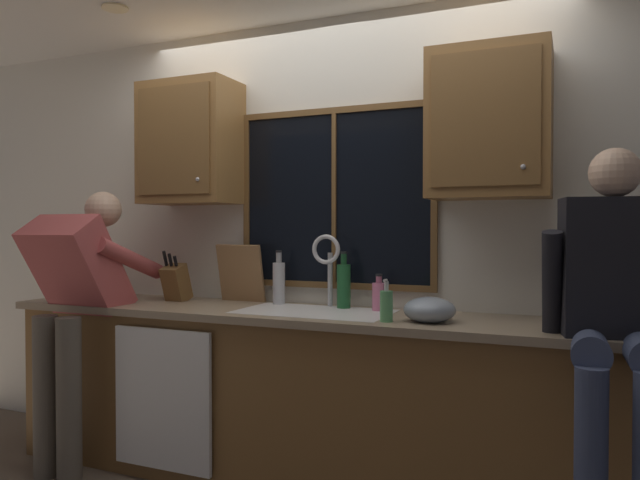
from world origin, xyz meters
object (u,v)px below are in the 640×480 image
object	(u,v)px
person_sitting_on_counter	(615,293)
cutting_board	(241,273)
bottle_tall_clear	(344,285)
bottle_green_glass	(379,296)
person_standing	(76,298)
soap_dispenser	(386,305)
knife_block	(176,283)
mixing_bowl	(429,310)
bottle_amber_small	(279,282)

from	to	relation	value
person_sitting_on_counter	cutting_board	xyz separation A→B (m)	(-1.97, 0.48, -0.02)
bottle_tall_clear	bottle_green_glass	bearing A→B (deg)	-4.78
person_standing	soap_dispenser	xyz separation A→B (m)	(1.76, 0.14, 0.03)
knife_block	mixing_bowl	xyz separation A→B (m)	(1.57, -0.18, -0.05)
person_sitting_on_counter	bottle_tall_clear	bearing A→B (deg)	160.96
soap_dispenser	bottle_tall_clear	bearing A→B (deg)	134.44
mixing_bowl	soap_dispenser	size ratio (longest dim) A/B	1.20
knife_block	bottle_green_glass	size ratio (longest dim) A/B	1.65
bottle_green_glass	bottle_tall_clear	bearing A→B (deg)	175.22
mixing_bowl	bottle_amber_small	size ratio (longest dim) A/B	0.78
soap_dispenser	person_standing	bearing A→B (deg)	-175.30
knife_block	bottle_amber_small	xyz separation A→B (m)	(0.63, 0.11, 0.02)
bottle_green_glass	soap_dispenser	bearing A→B (deg)	-67.10
person_standing	soap_dispenser	size ratio (longest dim) A/B	7.82
person_standing	bottle_green_glass	bearing A→B (deg)	16.56
bottle_tall_clear	person_sitting_on_counter	bearing A→B (deg)	-19.04
person_sitting_on_counter	soap_dispenser	xyz separation A→B (m)	(-0.95, 0.09, -0.11)
person_standing	mixing_bowl	bearing A→B (deg)	6.72
cutting_board	soap_dispenser	world-z (taller)	cutting_board
cutting_board	mixing_bowl	distance (m)	1.24
person_standing	bottle_tall_clear	size ratio (longest dim) A/B	5.09
mixing_bowl	soap_dispenser	bearing A→B (deg)	-155.38
soap_dispenser	cutting_board	bearing A→B (deg)	158.96
person_standing	mixing_bowl	world-z (taller)	person_standing
person_sitting_on_counter	knife_block	xyz separation A→B (m)	(-2.34, 0.36, -0.08)
bottle_green_glass	bottle_amber_small	size ratio (longest dim) A/B	0.63
person_sitting_on_counter	mixing_bowl	distance (m)	0.80
soap_dispenser	bottle_green_glass	bearing A→B (deg)	112.90
bottle_green_glass	bottle_amber_small	world-z (taller)	bottle_amber_small
cutting_board	soap_dispenser	size ratio (longest dim) A/B	1.71
person_standing	mixing_bowl	xyz separation A→B (m)	(1.94, 0.23, 0.01)
knife_block	bottle_amber_small	world-z (taller)	bottle_amber_small
soap_dispenser	bottle_amber_small	bearing A→B (deg)	153.74
person_standing	bottle_tall_clear	bearing A→B (deg)	19.42
person_sitting_on_counter	mixing_bowl	xyz separation A→B (m)	(-0.77, 0.18, -0.13)
person_sitting_on_counter	bottle_amber_small	bearing A→B (deg)	164.73
person_sitting_on_counter	soap_dispenser	world-z (taller)	person_sitting_on_counter
person_sitting_on_counter	bottle_tall_clear	xyz separation A→B (m)	(-1.30, 0.45, -0.06)
person_sitting_on_counter	bottle_amber_small	distance (m)	1.76
knife_block	bottle_amber_small	size ratio (longest dim) A/B	1.04
cutting_board	person_standing	bearing A→B (deg)	-144.34
cutting_board	bottle_amber_small	xyz separation A→B (m)	(0.26, -0.02, -0.04)
bottle_green_glass	bottle_amber_small	bearing A→B (deg)	176.82
person_standing	soap_dispenser	bearing A→B (deg)	4.70
person_sitting_on_counter	mixing_bowl	size ratio (longest dim) A/B	5.20
cutting_board	bottle_tall_clear	distance (m)	0.67
person_sitting_on_counter	soap_dispenser	size ratio (longest dim) A/B	6.27
knife_block	bottle_tall_clear	size ratio (longest dim) A/B	1.04
person_sitting_on_counter	soap_dispenser	distance (m)	0.96
bottle_tall_clear	bottle_amber_small	distance (m)	0.40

